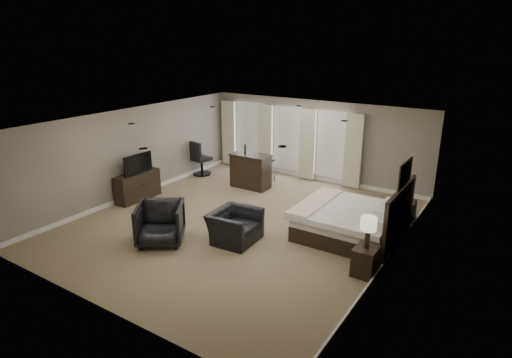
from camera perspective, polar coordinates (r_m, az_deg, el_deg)
The scene contains 16 objects.
room at distance 10.44m, azimuth -2.12°, elevation 0.65°, with size 7.60×8.60×2.64m.
window_bay at distance 14.34m, azimuth 4.06°, elevation 5.13°, with size 5.25×0.20×2.30m.
bed at distance 10.16m, azimuth 12.52°, elevation -3.81°, with size 2.25×2.15×1.43m, color silver.
nightstand_near at distance 8.83m, azimuth 14.37°, elevation -10.54°, with size 0.43×0.53×0.58m, color black.
nightstand_far at distance 11.38m, azimuth 19.20°, elevation -4.24°, with size 0.45×0.55×0.60m, color black.
lamp_near at distance 8.56m, azimuth 14.69°, elevation -6.96°, with size 0.31×0.31×0.64m, color beige.
lamp_far at distance 11.17m, azimuth 19.53°, elevation -1.36°, with size 0.30×0.30×0.62m, color beige.
wall_art at distance 9.52m, azimuth 19.24°, elevation 0.69°, with size 0.04×0.96×0.56m, color slate.
dresser at distance 12.77m, azimuth -15.50°, elevation -0.92°, with size 0.45×1.38×0.80m, color black.
tv at distance 12.63m, azimuth -15.67°, elevation 1.08°, with size 0.99×0.57×0.13m, color black.
armchair_near at distance 9.82m, azimuth -2.85°, elevation -5.62°, with size 1.11×0.72×0.97m, color black.
armchair_far at distance 9.95m, azimuth -12.67°, elevation -5.54°, with size 1.01×0.94×1.04m, color black.
bar_counter at distance 13.27m, azimuth -0.72°, elevation 1.10°, with size 1.23×0.64×1.07m, color black.
bar_stool_left at distance 14.20m, azimuth 0.26°, elevation 1.57°, with size 0.35×0.35×0.74m, color black.
bar_stool_right at distance 13.87m, azimuth 1.84°, elevation 1.20°, with size 0.36×0.36×0.77m, color black.
desk_chair at distance 14.61m, azimuth -7.27°, elevation 2.81°, with size 0.60×0.60×1.19m, color black.
Camera 1 is at (5.73, -8.12, 4.47)m, focal length 30.00 mm.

